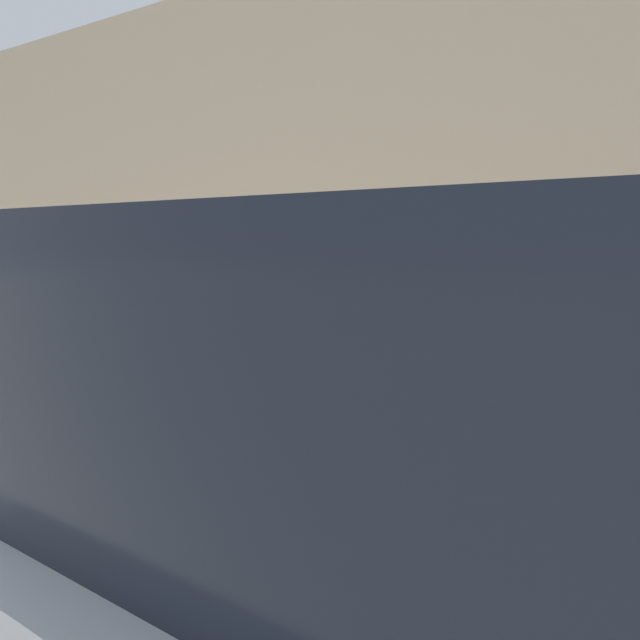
% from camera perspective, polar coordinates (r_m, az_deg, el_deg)
% --- Properties ---
extents(ground_plane, '(60.00, 60.00, 0.00)m').
position_cam_1_polar(ground_plane, '(3.14, -17.59, -26.05)').
color(ground_plane, slate).
extents(sidewalk, '(24.00, 2.80, 0.12)m').
position_cam_1_polar(sidewalk, '(4.70, 2.52, -12.39)').
color(sidewalk, '#BCB7AD').
rests_on(sidewalk, ground_plane).
extents(building_facade, '(24.00, 0.30, 5.57)m').
position_cam_1_polar(building_facade, '(6.95, 12.96, 17.28)').
color(building_facade, tan).
rests_on(building_facade, ground_plane).
extents(parking_meter, '(0.23, 0.13, 1.52)m').
position_cam_1_polar(parking_meter, '(3.17, -0.00, -1.76)').
color(parking_meter, slate).
rests_on(parking_meter, sidewalk).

